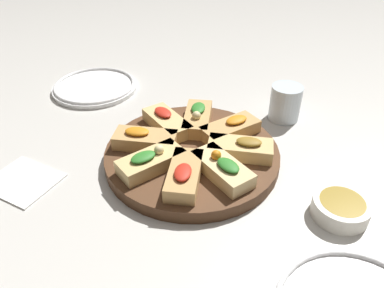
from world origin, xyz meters
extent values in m
plane|color=beige|center=(0.00, 0.00, 0.00)|extent=(3.00, 3.00, 0.00)
cylinder|color=#51331E|center=(0.00, 0.00, 0.01)|extent=(0.32, 0.32, 0.02)
cube|color=tan|center=(-0.05, 0.07, 0.04)|extent=(0.10, 0.12, 0.03)
ellipsoid|color=#2D7A28|center=(-0.05, 0.08, 0.05)|extent=(0.05, 0.05, 0.01)
sphere|color=beige|center=(-0.04, 0.06, 0.05)|extent=(0.02, 0.02, 0.02)
cube|color=#DBB775|center=(-0.08, 0.02, 0.04)|extent=(0.12, 0.08, 0.03)
ellipsoid|color=red|center=(-0.10, 0.03, 0.05)|extent=(0.05, 0.04, 0.01)
cube|color=tan|center=(-0.07, -0.04, 0.04)|extent=(0.12, 0.10, 0.03)
ellipsoid|color=orange|center=(-0.09, -0.05, 0.05)|extent=(0.05, 0.05, 0.01)
cube|color=#DBB775|center=(-0.02, -0.08, 0.04)|extent=(0.07, 0.12, 0.03)
ellipsoid|color=#2D7A28|center=(-0.02, -0.10, 0.05)|extent=(0.04, 0.05, 0.01)
sphere|color=beige|center=(-0.02, -0.07, 0.05)|extent=(0.02, 0.02, 0.02)
cube|color=tan|center=(0.05, -0.07, 0.04)|extent=(0.10, 0.12, 0.03)
ellipsoid|color=red|center=(0.05, -0.08, 0.05)|extent=(0.05, 0.05, 0.01)
cube|color=#E5C689|center=(0.08, -0.02, 0.04)|extent=(0.12, 0.08, 0.03)
ellipsoid|color=#2D7A28|center=(0.10, -0.03, 0.05)|extent=(0.05, 0.04, 0.01)
sphere|color=orange|center=(0.07, -0.02, 0.05)|extent=(0.02, 0.02, 0.02)
cube|color=#DBB775|center=(0.07, 0.04, 0.04)|extent=(0.12, 0.10, 0.03)
ellipsoid|color=olive|center=(0.09, 0.05, 0.05)|extent=(0.05, 0.05, 0.01)
cube|color=tan|center=(0.02, 0.08, 0.04)|extent=(0.08, 0.12, 0.03)
ellipsoid|color=orange|center=(0.03, 0.10, 0.05)|extent=(0.04, 0.05, 0.01)
cylinder|color=white|center=(-0.36, 0.06, 0.01)|extent=(0.20, 0.20, 0.01)
torus|color=white|center=(-0.36, 0.06, 0.01)|extent=(0.20, 0.20, 0.01)
cylinder|color=silver|center=(0.05, 0.24, 0.04)|extent=(0.07, 0.07, 0.08)
cube|color=white|center=(-0.18, -0.23, 0.00)|extent=(0.13, 0.12, 0.01)
cylinder|color=silver|center=(0.26, 0.04, 0.01)|extent=(0.09, 0.09, 0.03)
cylinder|color=olive|center=(0.26, 0.04, 0.03)|extent=(0.07, 0.07, 0.01)
camera|label=1|loc=(0.35, -0.42, 0.42)|focal=35.00mm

